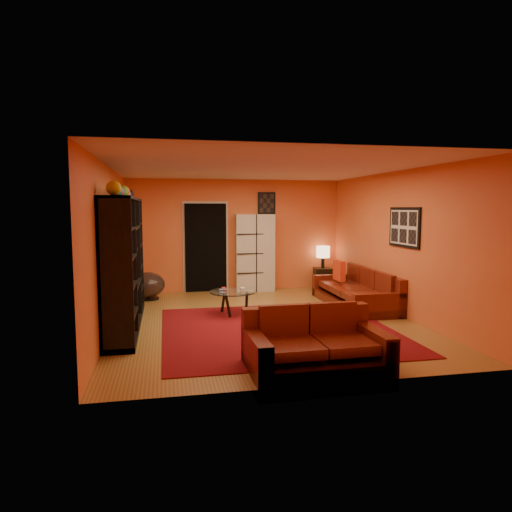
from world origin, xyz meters
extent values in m
plane|color=brown|center=(0.00, 0.00, 0.00)|extent=(6.00, 6.00, 0.00)
plane|color=white|center=(0.00, 0.00, 2.60)|extent=(6.00, 6.00, 0.00)
plane|color=orange|center=(0.00, 3.00, 1.30)|extent=(6.00, 0.00, 6.00)
plane|color=orange|center=(0.00, -3.00, 1.30)|extent=(6.00, 0.00, 6.00)
plane|color=orange|center=(-2.50, 0.00, 1.30)|extent=(0.00, 6.00, 6.00)
plane|color=orange|center=(2.50, 0.00, 1.30)|extent=(0.00, 6.00, 6.00)
cube|color=#590A10|center=(0.10, -0.70, 0.01)|extent=(3.60, 3.60, 0.01)
cube|color=black|center=(-0.70, 2.96, 1.02)|extent=(0.95, 0.10, 2.04)
cube|color=black|center=(2.48, -0.30, 1.60)|extent=(0.03, 1.00, 0.70)
cube|color=black|center=(0.75, 2.98, 2.05)|extent=(0.42, 0.03, 0.52)
cube|color=black|center=(-2.27, 0.00, 1.05)|extent=(0.45, 3.00, 2.10)
imported|color=black|center=(-2.23, 0.01, 1.01)|extent=(1.02, 0.13, 0.59)
cube|color=#55140B|center=(2.05, 0.77, 0.16)|extent=(1.04, 2.46, 0.32)
cube|color=#55140B|center=(2.46, 0.76, 0.42)|extent=(0.23, 2.44, 0.85)
cube|color=#55140B|center=(2.03, -0.36, 0.31)|extent=(1.00, 0.20, 0.62)
cube|color=#55140B|center=(2.07, 1.90, 0.31)|extent=(1.00, 0.20, 0.62)
cube|color=#55140B|center=(2.00, 0.08, 0.47)|extent=(0.79, 0.69, 0.12)
cube|color=#55140B|center=(2.01, 0.77, 0.47)|extent=(0.79, 0.69, 0.12)
cube|color=#55140B|center=(2.02, 1.46, 0.47)|extent=(0.79, 0.69, 0.12)
cube|color=#55140B|center=(0.13, -2.50, 0.16)|extent=(1.67, 1.02, 0.32)
cube|color=#55140B|center=(0.12, -2.09, 0.42)|extent=(1.66, 0.21, 0.85)
cube|color=#55140B|center=(0.87, -2.49, 0.31)|extent=(0.20, 1.00, 0.62)
cube|color=#55140B|center=(-0.61, -2.51, 0.31)|extent=(0.20, 1.00, 0.62)
cube|color=#55140B|center=(0.46, -2.53, 0.47)|extent=(0.64, 0.78, 0.12)
cube|color=#55140B|center=(-0.19, -2.55, 0.47)|extent=(0.64, 0.78, 0.12)
cube|color=#EE3C1A|center=(1.95, 1.35, 0.63)|extent=(0.12, 0.42, 0.42)
cylinder|color=silver|center=(-0.44, 0.50, 0.42)|extent=(0.84, 0.84, 0.02)
cylinder|color=black|center=(-0.18, 0.52, 0.21)|extent=(0.05, 0.05, 0.40)
cylinder|color=black|center=(-0.58, 0.72, 0.21)|extent=(0.05, 0.05, 0.40)
cylinder|color=black|center=(-0.56, 0.27, 0.21)|extent=(0.05, 0.05, 0.40)
cube|color=beige|center=(0.43, 2.80, 0.90)|extent=(0.92, 0.45, 1.79)
cylinder|color=black|center=(-2.00, 2.21, 0.02)|extent=(0.44, 0.44, 0.03)
cylinder|color=black|center=(-2.00, 2.21, 0.10)|extent=(0.06, 0.06, 0.15)
ellipsoid|color=#463E3E|center=(-2.00, 2.21, 0.32)|extent=(0.71, 0.71, 0.53)
cube|color=black|center=(2.09, 2.75, 0.25)|extent=(0.45, 0.45, 0.50)
cylinder|color=black|center=(2.09, 2.75, 0.63)|extent=(0.08, 0.08, 0.25)
cylinder|color=#E7BC7F|center=(2.09, 2.75, 0.89)|extent=(0.32, 0.32, 0.27)
camera|label=1|loc=(-1.64, -7.59, 1.93)|focal=32.00mm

